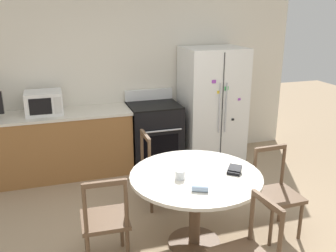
% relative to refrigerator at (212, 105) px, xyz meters
% --- Properties ---
extents(back_wall, '(5.20, 0.10, 2.60)m').
position_rel_refrigerator_xyz_m(back_wall, '(-1.17, 0.42, 0.45)').
color(back_wall, silver).
rests_on(back_wall, ground_plane).
extents(kitchen_counter, '(2.12, 0.64, 0.90)m').
position_rel_refrigerator_xyz_m(kitchen_counter, '(-2.32, 0.06, -0.40)').
color(kitchen_counter, '#936033').
rests_on(kitchen_counter, ground_plane).
extents(refrigerator, '(0.88, 0.73, 1.70)m').
position_rel_refrigerator_xyz_m(refrigerator, '(0.00, 0.00, 0.00)').
color(refrigerator, white).
rests_on(refrigerator, ground_plane).
extents(oven_range, '(0.72, 0.68, 1.08)m').
position_rel_refrigerator_xyz_m(oven_range, '(-0.89, 0.03, -0.38)').
color(oven_range, black).
rests_on(oven_range, ground_plane).
extents(microwave, '(0.47, 0.40, 0.30)m').
position_rel_refrigerator_xyz_m(microwave, '(-2.39, 0.08, 0.20)').
color(microwave, white).
rests_on(microwave, kitchen_counter).
extents(dining_table, '(1.25, 1.25, 0.76)m').
position_rel_refrigerator_xyz_m(dining_table, '(-1.06, -2.00, -0.23)').
color(dining_table, beige).
rests_on(dining_table, ground_plane).
extents(dining_chair_right, '(0.43, 0.43, 0.90)m').
position_rel_refrigerator_xyz_m(dining_chair_right, '(-0.19, -2.05, -0.42)').
color(dining_chair_right, brown).
rests_on(dining_chair_right, ground_plane).
extents(dining_chair_far, '(0.42, 0.42, 0.90)m').
position_rel_refrigerator_xyz_m(dining_chair_far, '(-1.16, -1.13, -0.42)').
color(dining_chair_far, brown).
rests_on(dining_chair_far, ground_plane).
extents(dining_chair_left, '(0.44, 0.44, 0.90)m').
position_rel_refrigerator_xyz_m(dining_chair_left, '(-1.93, -2.02, -0.42)').
color(dining_chair_left, brown).
rests_on(dining_chair_left, ground_plane).
extents(candle_glass, '(0.09, 0.09, 0.08)m').
position_rel_refrigerator_xyz_m(candle_glass, '(-1.23, -2.04, -0.06)').
color(candle_glass, silver).
rests_on(candle_glass, dining_table).
extents(folded_napkin, '(0.15, 0.11, 0.05)m').
position_rel_refrigerator_xyz_m(folded_napkin, '(-1.15, -2.33, -0.07)').
color(folded_napkin, '#A3BCDB').
rests_on(folded_napkin, dining_table).
extents(wallet, '(0.17, 0.17, 0.07)m').
position_rel_refrigerator_xyz_m(wallet, '(-0.70, -2.08, -0.07)').
color(wallet, black).
rests_on(wallet, dining_table).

